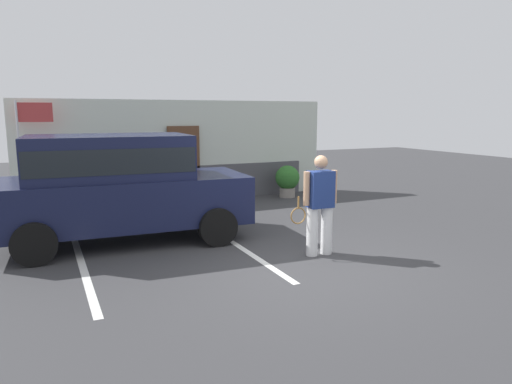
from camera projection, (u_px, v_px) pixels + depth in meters
The scene contains 8 objects.
ground_plane at pixel (298, 266), 7.52m from camera, with size 40.00×40.00×0.00m, color #38383A.
parking_stripe_0 at pixel (82, 266), 7.53m from camera, with size 0.12×4.40×0.01m, color silver.
parking_stripe_1 at pixel (238, 246), 8.68m from camera, with size 0.12×4.40×0.01m, color silver.
house_frontage at pixel (183, 154), 13.04m from camera, with size 8.68×0.40×2.80m.
parked_suv at pixel (118, 183), 8.77m from camera, with size 4.71×2.39×2.05m.
tennis_player_man at pixel (320, 204), 8.00m from camera, with size 0.90×0.29×1.75m.
potted_plant_by_porch at pixel (287, 180), 13.63m from camera, with size 0.71×0.71×0.94m.
flag_pole at pixel (28, 136), 10.85m from camera, with size 0.80×0.09×2.74m.
Camera 1 is at (-3.67, -6.24, 2.45)m, focal length 32.56 mm.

